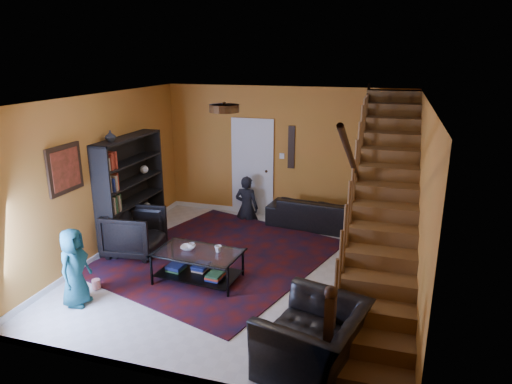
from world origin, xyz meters
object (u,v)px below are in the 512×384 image
bookshelf (132,192)px  coffee_table (198,264)px  armchair_left (135,232)px  armchair_right (313,339)px  sofa (320,213)px

bookshelf → coffee_table: size_ratio=1.46×
armchair_left → armchair_right: (3.55, -2.17, -0.03)m
bookshelf → coffee_table: 2.27m
armchair_left → coffee_table: armchair_left is taller
sofa → coffee_table: size_ratio=1.53×
bookshelf → sofa: bearing=27.5°
sofa → coffee_table: bearing=69.8°
bookshelf → armchair_right: size_ratio=1.70×
armchair_left → armchair_right: size_ratio=0.77×
armchair_left → armchair_right: bearing=-127.0°
sofa → armchair_left: armchair_left is taller
bookshelf → coffee_table: bearing=-32.6°
bookshelf → sofa: 3.74m
bookshelf → sofa: bookshelf is taller
sofa → armchair_right: bearing=104.6°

